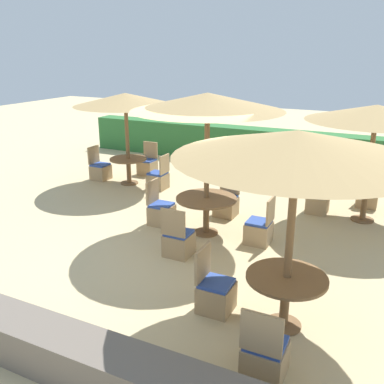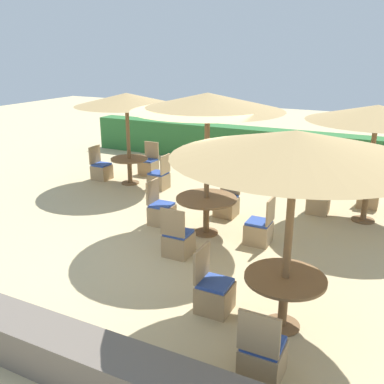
{
  "view_description": "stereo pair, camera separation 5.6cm",
  "coord_description": "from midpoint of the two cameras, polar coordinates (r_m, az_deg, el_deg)",
  "views": [
    {
      "loc": [
        3.39,
        -6.37,
        3.51
      ],
      "look_at": [
        0.0,
        0.6,
        0.9
      ],
      "focal_mm": 40.0,
      "sensor_mm": 36.0,
      "label": 1
    },
    {
      "loc": [
        3.45,
        -6.35,
        3.51
      ],
      "look_at": [
        0.0,
        0.6,
        0.9
      ],
      "focal_mm": 40.0,
      "sensor_mm": 36.0,
      "label": 2
    }
  ],
  "objects": [
    {
      "name": "parasol_front_right",
      "position": [
        5.09,
        13.97,
        6.09
      ],
      "size": [
        2.94,
        2.94,
        2.62
      ],
      "color": "brown",
      "rests_on": "ground_plane"
    },
    {
      "name": "patio_chair_back_right_west",
      "position": [
        9.97,
        16.55,
        -1.23
      ],
      "size": [
        0.46,
        0.46,
        0.93
      ],
      "rotation": [
        0.0,
        0.0,
        -1.57
      ],
      "color": "tan",
      "rests_on": "ground_plane"
    },
    {
      "name": "parasol_back_right",
      "position": [
        9.36,
        23.65,
        9.56
      ],
      "size": [
        2.79,
        2.79,
        2.46
      ],
      "color": "brown",
      "rests_on": "ground_plane"
    },
    {
      "name": "patio_chair_back_left_north",
      "position": [
        12.58,
        -5.67,
        3.54
      ],
      "size": [
        0.46,
        0.46,
        0.93
      ],
      "rotation": [
        0.0,
        0.0,
        3.14
      ],
      "color": "tan",
      "rests_on": "ground_plane"
    },
    {
      "name": "patio_chair_center_north",
      "position": [
        9.43,
        4.81,
        -1.63
      ],
      "size": [
        0.46,
        0.46,
        0.93
      ],
      "rotation": [
        0.0,
        0.0,
        3.14
      ],
      "color": "tan",
      "rests_on": "ground_plane"
    },
    {
      "name": "round_table_front_right",
      "position": [
        5.78,
        12.51,
        -12.36
      ],
      "size": [
        1.05,
        1.05,
        0.74
      ],
      "color": "brown",
      "rests_on": "ground_plane"
    },
    {
      "name": "patio_chair_front_right_west",
      "position": [
        6.14,
        3.19,
        -13.33
      ],
      "size": [
        0.46,
        0.46,
        0.93
      ],
      "rotation": [
        0.0,
        0.0,
        -1.57
      ],
      "color": "tan",
      "rests_on": "ground_plane"
    },
    {
      "name": "round_table_back_right",
      "position": [
        9.72,
        22.38,
        -0.27
      ],
      "size": [
        1.09,
        1.09,
        0.76
      ],
      "color": "brown",
      "rests_on": "ground_plane"
    },
    {
      "name": "round_table_center",
      "position": [
        8.37,
        2.12,
        -1.66
      ],
      "size": [
        1.19,
        1.19,
        0.75
      ],
      "color": "brown",
      "rests_on": "ground_plane"
    },
    {
      "name": "patio_chair_center_south",
      "position": [
        7.62,
        -1.66,
        -6.61
      ],
      "size": [
        0.46,
        0.46,
        0.93
      ],
      "color": "tan",
      "rests_on": "ground_plane"
    },
    {
      "name": "patio_chair_back_right_north",
      "position": [
        10.75,
        22.62,
        -0.47
      ],
      "size": [
        0.46,
        0.46,
        0.93
      ],
      "rotation": [
        0.0,
        0.0,
        3.14
      ],
      "color": "tan",
      "rests_on": "ground_plane"
    },
    {
      "name": "patio_chair_center_east",
      "position": [
        8.17,
        9.17,
        -5.06
      ],
      "size": [
        0.46,
        0.46,
        0.93
      ],
      "rotation": [
        0.0,
        0.0,
        1.57
      ],
      "color": "tan",
      "rests_on": "ground_plane"
    },
    {
      "name": "patio_chair_front_right_south",
      "position": [
        5.14,
        9.66,
        -20.84
      ],
      "size": [
        0.46,
        0.46,
        0.93
      ],
      "color": "tan",
      "rests_on": "ground_plane"
    },
    {
      "name": "stone_border",
      "position": [
        5.55,
        -19.51,
        -18.42
      ],
      "size": [
        10.0,
        0.56,
        0.52
      ],
      "primitive_type": "cube",
      "color": "#6B6056",
      "rests_on": "ground_plane"
    },
    {
      "name": "patio_chair_center_west",
      "position": [
        8.97,
        -3.97,
        -2.68
      ],
      "size": [
        0.46,
        0.46,
        0.93
      ],
      "rotation": [
        0.0,
        0.0,
        -1.57
      ],
      "color": "tan",
      "rests_on": "ground_plane"
    },
    {
      "name": "parasol_center",
      "position": [
        7.91,
        2.29,
        11.86
      ],
      "size": [
        2.83,
        2.83,
        2.76
      ],
      "color": "brown",
      "rests_on": "ground_plane"
    },
    {
      "name": "patio_chair_back_left_west",
      "position": [
        12.31,
        -11.89,
        2.88
      ],
      "size": [
        0.46,
        0.46,
        0.93
      ],
      "rotation": [
        0.0,
        0.0,
        -1.57
      ],
      "color": "tan",
      "rests_on": "ground_plane"
    },
    {
      "name": "patio_chair_back_left_east",
      "position": [
        11.22,
        -4.25,
        1.72
      ],
      "size": [
        0.46,
        0.46,
        0.93
      ],
      "rotation": [
        0.0,
        0.0,
        1.57
      ],
      "color": "tan",
      "rests_on": "ground_plane"
    },
    {
      "name": "round_table_back_left",
      "position": [
        11.69,
        -8.2,
        3.71
      ],
      "size": [
        0.99,
        0.99,
        0.71
      ],
      "color": "brown",
      "rests_on": "ground_plane"
    },
    {
      "name": "ground_plane",
      "position": [
        8.03,
        -1.72,
        -7.33
      ],
      "size": [
        40.0,
        40.0,
        0.0
      ],
      "primitive_type": "plane",
      "color": "#C6B284"
    },
    {
      "name": "parasol_back_left",
      "position": [
        11.38,
        -8.61,
        12.08
      ],
      "size": [
        2.68,
        2.68,
        2.43
      ],
      "color": "brown",
      "rests_on": "ground_plane"
    },
    {
      "name": "hedge_row",
      "position": [
        13.61,
        11.25,
        5.75
      ],
      "size": [
        13.0,
        0.7,
        1.13
      ],
      "primitive_type": "cube",
      "color": "#2D6B33",
      "rests_on": "ground_plane"
    }
  ]
}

